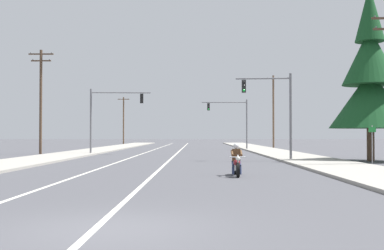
{
  "coord_description": "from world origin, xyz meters",
  "views": [
    {
      "loc": [
        1.76,
        -9.24,
        1.83
      ],
      "look_at": [
        1.41,
        24.27,
        2.54
      ],
      "focal_mm": 44.24,
      "sensor_mm": 36.0,
      "label": 1
    }
  ],
  "objects_px": {
    "utility_pole_left_near": "(41,98)",
    "utility_pole_right_far": "(273,110)",
    "utility_pole_left_far": "(124,120)",
    "street_sign": "(372,140)",
    "traffic_signal_near_right": "(275,104)",
    "traffic_signal_near_left": "(109,111)",
    "traffic_signal_mid_right": "(233,116)",
    "motorcycle_with_rider": "(237,163)",
    "conifer_tree_right_verge_near": "(370,80)"
  },
  "relations": [
    {
      "from": "utility_pole_right_far",
      "to": "street_sign",
      "type": "height_order",
      "value": "utility_pole_right_far"
    },
    {
      "from": "utility_pole_left_far",
      "to": "motorcycle_with_rider",
      "type": "bearing_deg",
      "value": -77.2
    },
    {
      "from": "motorcycle_with_rider",
      "to": "traffic_signal_near_left",
      "type": "xyz_separation_m",
      "value": [
        -10.14,
        23.47,
        3.56
      ]
    },
    {
      "from": "utility_pole_left_near",
      "to": "utility_pole_left_far",
      "type": "relative_size",
      "value": 1.09
    },
    {
      "from": "traffic_signal_near_left",
      "to": "utility_pole_left_near",
      "type": "relative_size",
      "value": 0.62
    },
    {
      "from": "traffic_signal_mid_right",
      "to": "traffic_signal_near_right",
      "type": "bearing_deg",
      "value": -87.61
    },
    {
      "from": "utility_pole_left_far",
      "to": "conifer_tree_right_verge_near",
      "type": "relative_size",
      "value": 0.74
    },
    {
      "from": "traffic_signal_near_right",
      "to": "motorcycle_with_rider",
      "type": "bearing_deg",
      "value": -106.98
    },
    {
      "from": "utility_pole_right_far",
      "to": "street_sign",
      "type": "relative_size",
      "value": 4.21
    },
    {
      "from": "traffic_signal_near_left",
      "to": "traffic_signal_mid_right",
      "type": "xyz_separation_m",
      "value": [
        12.88,
        13.55,
        -0.0
      ]
    },
    {
      "from": "traffic_signal_near_right",
      "to": "utility_pole_left_near",
      "type": "relative_size",
      "value": 0.62
    },
    {
      "from": "utility_pole_right_far",
      "to": "utility_pole_left_far",
      "type": "distance_m",
      "value": 36.4
    },
    {
      "from": "utility_pole_left_far",
      "to": "street_sign",
      "type": "bearing_deg",
      "value": -68.71
    },
    {
      "from": "traffic_signal_near_left",
      "to": "utility_pole_left_far",
      "type": "bearing_deg",
      "value": 97.17
    },
    {
      "from": "traffic_signal_near_right",
      "to": "traffic_signal_near_left",
      "type": "height_order",
      "value": "same"
    },
    {
      "from": "motorcycle_with_rider",
      "to": "traffic_signal_near_left",
      "type": "relative_size",
      "value": 0.35
    },
    {
      "from": "motorcycle_with_rider",
      "to": "utility_pole_right_far",
      "type": "relative_size",
      "value": 0.22
    },
    {
      "from": "traffic_signal_mid_right",
      "to": "utility_pole_right_far",
      "type": "relative_size",
      "value": 0.61
    },
    {
      "from": "utility_pole_left_far",
      "to": "street_sign",
      "type": "relative_size",
      "value": 3.84
    },
    {
      "from": "utility_pole_left_near",
      "to": "traffic_signal_near_right",
      "type": "bearing_deg",
      "value": -29.73
    },
    {
      "from": "utility_pole_left_near",
      "to": "utility_pole_right_far",
      "type": "xyz_separation_m",
      "value": [
        25.67,
        20.31,
        -0.17
      ]
    },
    {
      "from": "motorcycle_with_rider",
      "to": "street_sign",
      "type": "distance_m",
      "value": 11.34
    },
    {
      "from": "traffic_signal_near_left",
      "to": "traffic_signal_near_right",
      "type": "bearing_deg",
      "value": -38.63
    },
    {
      "from": "utility_pole_left_near",
      "to": "street_sign",
      "type": "height_order",
      "value": "utility_pole_left_near"
    },
    {
      "from": "utility_pole_left_near",
      "to": "motorcycle_with_rider",
      "type": "bearing_deg",
      "value": -55.09
    },
    {
      "from": "motorcycle_with_rider",
      "to": "utility_pole_left_near",
      "type": "height_order",
      "value": "utility_pole_left_near"
    },
    {
      "from": "utility_pole_left_near",
      "to": "conifer_tree_right_verge_near",
      "type": "bearing_deg",
      "value": -24.24
    },
    {
      "from": "utility_pole_left_far",
      "to": "traffic_signal_near_left",
      "type": "bearing_deg",
      "value": -82.83
    },
    {
      "from": "conifer_tree_right_verge_near",
      "to": "street_sign",
      "type": "height_order",
      "value": "conifer_tree_right_verge_near"
    },
    {
      "from": "utility_pole_right_far",
      "to": "motorcycle_with_rider",
      "type": "bearing_deg",
      "value": -101.27
    },
    {
      "from": "utility_pole_left_far",
      "to": "traffic_signal_mid_right",
      "type": "bearing_deg",
      "value": -60.91
    },
    {
      "from": "traffic_signal_near_right",
      "to": "conifer_tree_right_verge_near",
      "type": "relative_size",
      "value": 0.5
    },
    {
      "from": "traffic_signal_mid_right",
      "to": "conifer_tree_right_verge_near",
      "type": "bearing_deg",
      "value": -73.18
    },
    {
      "from": "traffic_signal_near_left",
      "to": "street_sign",
      "type": "relative_size",
      "value": 2.58
    },
    {
      "from": "utility_pole_left_near",
      "to": "conifer_tree_right_verge_near",
      "type": "xyz_separation_m",
      "value": [
        27.16,
        -12.23,
        0.28
      ]
    },
    {
      "from": "utility_pole_left_far",
      "to": "conifer_tree_right_verge_near",
      "type": "xyz_separation_m",
      "value": [
        26.45,
        -59.03,
        0.85
      ]
    },
    {
      "from": "utility_pole_right_far",
      "to": "utility_pole_left_near",
      "type": "bearing_deg",
      "value": -141.66
    },
    {
      "from": "utility_pole_right_far",
      "to": "utility_pole_left_far",
      "type": "xyz_separation_m",
      "value": [
        -24.96,
        26.49,
        -0.4
      ]
    },
    {
      "from": "utility_pole_right_far",
      "to": "traffic_signal_near_right",
      "type": "bearing_deg",
      "value": -99.0
    },
    {
      "from": "street_sign",
      "to": "traffic_signal_mid_right",
      "type": "bearing_deg",
      "value": 101.34
    },
    {
      "from": "street_sign",
      "to": "traffic_signal_near_right",
      "type": "bearing_deg",
      "value": 133.84
    },
    {
      "from": "utility_pole_left_far",
      "to": "traffic_signal_near_right",
      "type": "bearing_deg",
      "value": -71.25
    },
    {
      "from": "utility_pole_left_near",
      "to": "utility_pole_right_far",
      "type": "bearing_deg",
      "value": 38.34
    },
    {
      "from": "traffic_signal_near_right",
      "to": "traffic_signal_near_left",
      "type": "bearing_deg",
      "value": 141.37
    },
    {
      "from": "traffic_signal_near_right",
      "to": "utility_pole_right_far",
      "type": "height_order",
      "value": "utility_pole_right_far"
    },
    {
      "from": "traffic_signal_near_right",
      "to": "street_sign",
      "type": "height_order",
      "value": "traffic_signal_near_right"
    },
    {
      "from": "traffic_signal_mid_right",
      "to": "utility_pole_left_far",
      "type": "distance_m",
      "value": 38.78
    },
    {
      "from": "motorcycle_with_rider",
      "to": "utility_pole_left_near",
      "type": "xyz_separation_m",
      "value": [
        -16.82,
        24.11,
        4.82
      ]
    },
    {
      "from": "traffic_signal_near_left",
      "to": "street_sign",
      "type": "xyz_separation_m",
      "value": [
        18.86,
        -16.27,
        -2.65
      ]
    },
    {
      "from": "traffic_signal_near_right",
      "to": "street_sign",
      "type": "xyz_separation_m",
      "value": [
        4.95,
        -5.16,
        -2.54
      ]
    }
  ]
}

